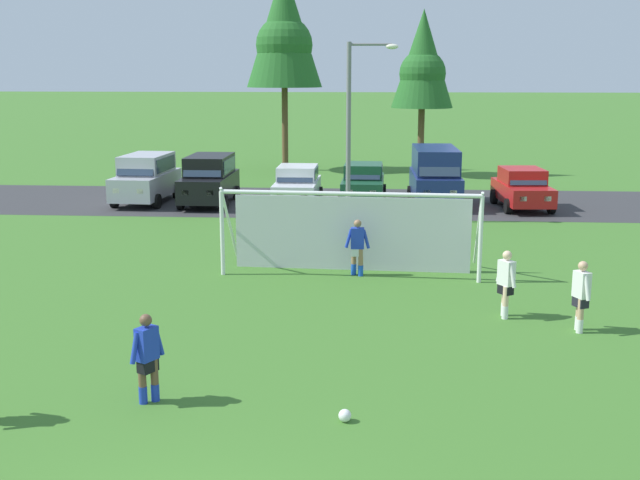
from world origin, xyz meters
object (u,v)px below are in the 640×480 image
object	(u,v)px
parked_car_slot_center_left	(297,185)
street_lamp	(353,131)
soccer_ball	(345,416)
parked_car_slot_center	(363,183)
player_midfield_center	(357,248)
parked_car_slot_far_left	(146,178)
player_winger_left	(581,296)
parked_car_slot_center_right	(435,175)
soccer_goal	(351,229)
player_winger_right	(148,358)
parked_car_slot_right	(522,188)
parked_car_slot_left	(209,179)
player_defender_far	(506,284)

from	to	relation	value
parked_car_slot_center_left	street_lamp	world-z (taller)	street_lamp
soccer_ball	parked_car_slot_center	size ratio (longest dim) A/B	0.05
soccer_ball	street_lamp	size ratio (longest dim) A/B	0.03
player_midfield_center	parked_car_slot_far_left	size ratio (longest dim) A/B	0.35
soccer_ball	parked_car_slot_center_left	xyz separation A→B (m)	(-3.00, 21.94, 0.77)
player_winger_left	parked_car_slot_center_right	bearing A→B (deg)	96.86
player_winger_left	parked_car_slot_center	distance (m)	18.61
parked_car_slot_center	street_lamp	bearing A→B (deg)	-93.58
soccer_goal	parked_car_slot_center	world-z (taller)	soccer_goal
player_winger_right	parked_car_slot_center_right	xyz separation A→B (m)	(6.56, 21.79, 0.52)
parked_car_slot_center_right	parked_car_slot_right	distance (m)	3.76
player_winger_left	parked_car_slot_far_left	size ratio (longest dim) A/B	0.35
parked_car_slot_left	parked_car_slot_center_left	bearing A→B (deg)	1.49
player_winger_right	parked_car_slot_far_left	distance (m)	22.42
parked_car_slot_right	player_midfield_center	bearing A→B (deg)	-119.54
soccer_ball	player_winger_right	bearing A→B (deg)	170.94
parked_car_slot_center	parked_car_slot_center_left	bearing A→B (deg)	-159.88
soccer_ball	parked_car_slot_center_right	xyz separation A→B (m)	(3.04, 22.35, 1.23)
player_midfield_center	parked_car_slot_left	xyz separation A→B (m)	(-6.84, 12.03, 0.29)
player_midfield_center	parked_car_slot_center	distance (m)	13.18
player_winger_right	parked_car_slot_center_left	world-z (taller)	parked_car_slot_center_left
player_winger_left	player_winger_right	size ratio (longest dim) A/B	1.00
player_defender_far	player_winger_right	bearing A→B (deg)	-142.21
soccer_goal	player_winger_right	size ratio (longest dim) A/B	4.58
soccer_ball	parked_car_slot_center	world-z (taller)	parked_car_slot_center
parked_car_slot_far_left	player_winger_left	bearing A→B (deg)	-48.68
parked_car_slot_far_left	parked_car_slot_left	xyz separation A→B (m)	(2.91, -0.25, 0.00)
parked_car_slot_center_left	parked_car_slot_center	xyz separation A→B (m)	(2.88, 1.05, 0.00)
street_lamp	soccer_ball	bearing A→B (deg)	-88.61
soccer_goal	parked_car_slot_center_left	bearing A→B (deg)	103.24
parked_car_slot_center	parked_car_slot_far_left	bearing A→B (deg)	-174.63
player_midfield_center	parked_car_slot_center_left	world-z (taller)	parked_car_slot_center_left
player_defender_far	player_winger_right	xyz separation A→B (m)	(-7.11, -5.51, 0.00)
parked_car_slot_left	parked_car_slot_center	size ratio (longest dim) A/B	1.09
player_midfield_center	parked_car_slot_center_right	size ratio (longest dim) A/B	0.34
parked_car_slot_far_left	player_midfield_center	bearing A→B (deg)	-51.55
parked_car_slot_center_left	soccer_ball	bearing A→B (deg)	-82.21
soccer_goal	parked_car_slot_far_left	size ratio (longest dim) A/B	1.60
parked_car_slot_center_left	parked_car_slot_center_right	size ratio (longest dim) A/B	0.87
parked_car_slot_right	soccer_goal	bearing A→B (deg)	-121.16
player_midfield_center	parked_car_slot_right	xyz separation A→B (m)	(6.76, 11.93, 0.05)
player_midfield_center	player_winger_right	xyz separation A→B (m)	(-3.47, -9.25, 0.00)
parked_car_slot_left	parked_car_slot_right	distance (m)	13.60
soccer_ball	street_lamp	xyz separation A→B (m)	(-0.44, 17.99, 3.46)
player_winger_right	parked_car_slot_far_left	size ratio (longest dim) A/B	0.35
parked_car_slot_left	parked_car_slot_right	size ratio (longest dim) A/B	1.06
soccer_goal	parked_car_slot_right	bearing A→B (deg)	58.84
parked_car_slot_left	parked_car_slot_center_left	xyz separation A→B (m)	(3.89, 0.10, -0.24)
player_winger_left	parked_car_slot_center_left	world-z (taller)	parked_car_slot_center_left
player_defender_far	player_winger_right	world-z (taller)	same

